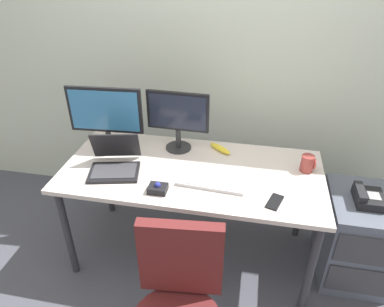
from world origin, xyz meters
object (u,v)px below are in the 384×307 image
(monitor_main, at_px, (105,114))
(cell_phone, at_px, (275,202))
(desk_phone, at_px, (368,198))
(banana, at_px, (220,148))
(file_cabinet, at_px, (355,237))
(coffee_mug, at_px, (308,163))
(laptop, at_px, (115,162))
(trackball_mouse, at_px, (158,188))
(monitor_side, at_px, (178,117))
(keyboard, at_px, (211,183))

(monitor_main, bearing_deg, cell_phone, -18.69)
(desk_phone, bearing_deg, banana, 166.11)
(file_cabinet, height_order, coffee_mug, coffee_mug)
(cell_phone, bearing_deg, laptop, -169.47)
(laptop, height_order, trackball_mouse, laptop)
(trackball_mouse, relative_size, coffee_mug, 0.99)
(monitor_side, bearing_deg, cell_phone, -35.73)
(desk_phone, xyz_separation_m, coffee_mug, (-0.37, 0.10, 0.14))
(monitor_main, bearing_deg, keyboard, -20.56)
(keyboard, bearing_deg, monitor_main, 159.44)
(desk_phone, distance_m, keyboard, 0.97)
(keyboard, height_order, laptop, laptop)
(keyboard, height_order, cell_phone, keyboard)
(file_cabinet, relative_size, monitor_main, 1.24)
(trackball_mouse, xyz_separation_m, banana, (0.30, 0.53, -0.00))
(banana, bearing_deg, trackball_mouse, -119.59)
(desk_phone, bearing_deg, trackball_mouse, -166.72)
(coffee_mug, xyz_separation_m, banana, (-0.58, 0.14, -0.04))
(laptop, bearing_deg, trackball_mouse, -27.84)
(file_cabinet, xyz_separation_m, laptop, (-1.60, -0.14, 0.49))
(desk_phone, height_order, banana, banana)
(desk_phone, relative_size, monitor_side, 0.47)
(cell_phone, bearing_deg, monitor_main, -179.81)
(desk_phone, bearing_deg, monitor_main, 175.99)
(monitor_side, bearing_deg, file_cabinet, -8.98)
(monitor_main, relative_size, trackball_mouse, 4.62)
(monitor_side, distance_m, cell_phone, 0.86)
(desk_phone, height_order, laptop, laptop)
(trackball_mouse, distance_m, cell_phone, 0.68)
(laptop, relative_size, cell_phone, 2.62)
(desk_phone, relative_size, keyboard, 0.48)
(trackball_mouse, distance_m, banana, 0.61)
(desk_phone, height_order, coffee_mug, coffee_mug)
(monitor_side, distance_m, trackball_mouse, 0.56)
(file_cabinet, bearing_deg, monitor_main, 176.55)
(monitor_main, distance_m, monitor_side, 0.49)
(desk_phone, bearing_deg, monitor_side, 170.22)
(file_cabinet, distance_m, coffee_mug, 0.63)
(banana, bearing_deg, desk_phone, -13.89)
(file_cabinet, distance_m, cell_phone, 0.78)
(coffee_mug, bearing_deg, file_cabinet, -11.80)
(laptop, bearing_deg, banana, 29.14)
(laptop, xyz_separation_m, cell_phone, (1.01, -0.15, -0.05))
(laptop, bearing_deg, file_cabinet, 4.86)
(trackball_mouse, relative_size, cell_phone, 0.77)
(file_cabinet, height_order, keyboard, keyboard)
(laptop, xyz_separation_m, banana, (0.64, 0.35, -0.03))
(keyboard, relative_size, banana, 2.20)
(keyboard, distance_m, laptop, 0.64)
(cell_phone, distance_m, banana, 0.63)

